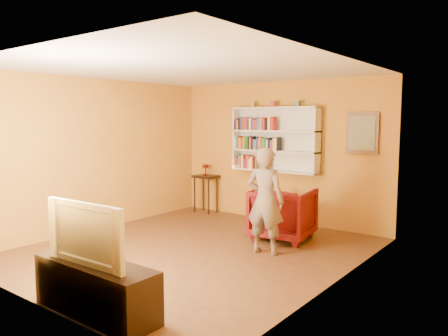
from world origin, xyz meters
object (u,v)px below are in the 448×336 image
(bookshelf, at_px, (276,140))
(television, at_px, (94,232))
(armchair, at_px, (283,214))
(console_table, at_px, (206,182))
(person, at_px, (265,201))
(tv_cabinet, at_px, (96,288))
(ruby_lustre, at_px, (206,167))

(bookshelf, relative_size, television, 1.65)
(armchair, bearing_deg, bookshelf, -62.42)
(armchair, distance_m, television, 3.64)
(bookshelf, height_order, console_table, bookshelf)
(bookshelf, relative_size, console_table, 2.26)
(person, xyz_separation_m, tv_cabinet, (-0.27, -2.77, -0.52))
(console_table, height_order, armchair, armchair)
(person, height_order, television, person)
(ruby_lustre, height_order, television, television)
(console_table, relative_size, person, 0.51)
(person, bearing_deg, television, 75.25)
(bookshelf, distance_m, person, 2.26)
(person, height_order, tv_cabinet, person)
(armchair, xyz_separation_m, person, (0.18, -0.84, 0.36))
(armchair, relative_size, tv_cabinet, 0.63)
(console_table, distance_m, television, 5.06)
(ruby_lustre, relative_size, tv_cabinet, 0.16)
(ruby_lustre, bearing_deg, armchair, -20.29)
(armchair, height_order, person, person)
(ruby_lustre, relative_size, television, 0.22)
(ruby_lustre, height_order, armchair, ruby_lustre)
(ruby_lustre, relative_size, person, 0.15)
(armchair, relative_size, person, 0.60)
(ruby_lustre, distance_m, tv_cabinet, 5.10)
(ruby_lustre, bearing_deg, person, -33.80)
(bookshelf, xyz_separation_m, armchair, (0.77, -1.05, -1.17))
(armchair, bearing_deg, console_table, -28.90)
(console_table, relative_size, television, 0.73)
(bookshelf, xyz_separation_m, console_table, (-1.63, -0.16, -0.93))
(ruby_lustre, bearing_deg, bookshelf, 5.58)
(tv_cabinet, xyz_separation_m, television, (0.00, 0.00, 0.58))
(television, bearing_deg, tv_cabinet, 0.00)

